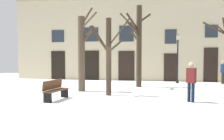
% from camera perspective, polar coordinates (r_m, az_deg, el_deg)
% --- Properties ---
extents(ground_plane, '(32.95, 32.95, 0.00)m').
position_cam_1_polar(ground_plane, '(11.54, -1.71, -6.77)').
color(ground_plane, white).
extents(building_facade, '(20.59, 0.60, 7.45)m').
position_cam_1_polar(building_facade, '(20.68, 3.90, 7.96)').
color(building_facade, beige).
rests_on(building_facade, ground).
extents(tree_near_facade, '(1.92, 2.79, 5.39)m').
position_cam_1_polar(tree_near_facade, '(16.06, 6.35, 6.41)').
color(tree_near_facade, '#382B1E').
rests_on(tree_near_facade, ground).
extents(tree_center, '(2.29, 1.72, 3.98)m').
position_cam_1_polar(tree_center, '(12.34, -0.88, 3.83)').
color(tree_center, '#382B1E').
rests_on(tree_center, ground).
extents(tree_left_of_center, '(1.37, 2.02, 4.97)m').
position_cam_1_polar(tree_left_of_center, '(13.97, -7.12, 4.47)').
color(tree_left_of_center, '#4C3D2D').
rests_on(tree_left_of_center, ground).
extents(streetlamp, '(0.30, 0.30, 3.74)m').
position_cam_1_polar(streetlamp, '(18.91, 15.40, 3.87)').
color(streetlamp, black).
rests_on(streetlamp, ground).
extents(bench_back_to_back_right, '(0.63, 1.70, 0.93)m').
position_cam_1_polar(bench_back_to_back_right, '(11.35, -13.36, -4.60)').
color(bench_back_to_back_right, '#51331E').
rests_on(bench_back_to_back_right, ground).
extents(person_crossing_plaza, '(0.44, 0.39, 1.76)m').
position_cam_1_polar(person_crossing_plaza, '(11.01, 18.36, -2.22)').
color(person_crossing_plaza, black).
rests_on(person_crossing_plaza, ground).
extents(person_strolling, '(0.43, 0.42, 1.73)m').
position_cam_1_polar(person_strolling, '(19.62, 24.99, -0.21)').
color(person_strolling, '#2D271E').
rests_on(person_strolling, ground).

